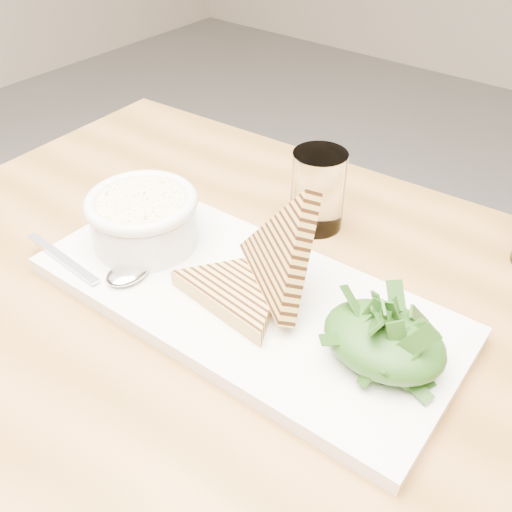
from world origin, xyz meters
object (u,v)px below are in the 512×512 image
Objects in this scene: platter at (244,297)px; table_top at (297,380)px; glass_near at (318,190)px; soup_bowl at (145,225)px.

table_top is at bearing -20.12° from platter.
platter is 0.17m from glass_near.
glass_near reaches higher than soup_bowl.
soup_bowl is at bearing 172.38° from table_top.
platter is (-0.09, 0.03, 0.03)m from table_top.
soup_bowl is at bearing -125.14° from glass_near.
table_top is 0.24m from soup_bowl.
soup_bowl reaches higher than table_top.
glass_near reaches higher than table_top.
table_top is at bearing -60.24° from glass_near.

